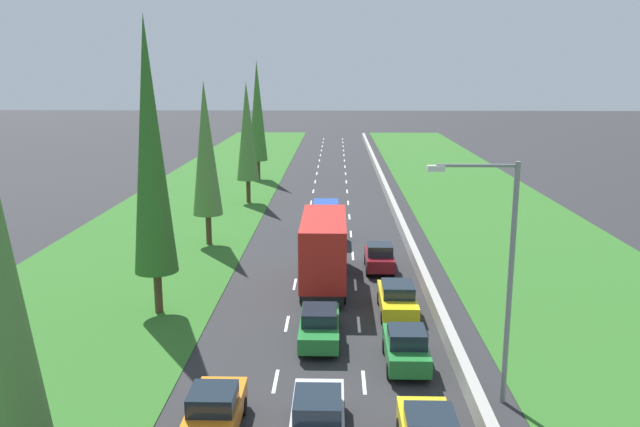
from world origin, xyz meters
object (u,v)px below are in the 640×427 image
(poplar_tree_third, at_px, (206,149))
(silver_sedan_centre_lane, at_px, (318,417))
(yellow_sedan_right_lane, at_px, (397,298))
(poplar_tree_second, at_px, (150,148))
(blue_van_centre_lane, at_px, (326,221))
(orange_hatchback_left_lane, at_px, (215,411))
(red_box_truck_centre_lane, at_px, (324,248))
(poplar_tree_fifth, at_px, (257,111))
(green_sedan_centre_lane, at_px, (320,325))
(street_light_mast, at_px, (501,267))
(maroon_hatchback_right_lane, at_px, (379,257))
(green_hatchback_right_lane, at_px, (406,347))
(poplar_tree_fourth, at_px, (247,132))

(poplar_tree_third, bearing_deg, silver_sedan_centre_lane, -71.17)
(yellow_sedan_right_lane, xyz_separation_m, poplar_tree_second, (-12.13, -0.14, 7.61))
(blue_van_centre_lane, relative_size, yellow_sedan_right_lane, 1.09)
(orange_hatchback_left_lane, relative_size, red_box_truck_centre_lane, 0.41)
(yellow_sedan_right_lane, distance_m, poplar_tree_fifth, 44.22)
(orange_hatchback_left_lane, xyz_separation_m, green_sedan_centre_lane, (3.33, 7.70, -0.02))
(orange_hatchback_left_lane, bearing_deg, street_light_mast, 13.69)
(maroon_hatchback_right_lane, bearing_deg, green_sedan_centre_lane, -107.22)
(yellow_sedan_right_lane, distance_m, maroon_hatchback_right_lane, 7.39)
(blue_van_centre_lane, distance_m, green_hatchback_right_lane, 21.16)
(poplar_tree_fifth, bearing_deg, red_box_truck_centre_lane, -77.61)
(orange_hatchback_left_lane, distance_m, poplar_tree_fourth, 40.33)
(green_sedan_centre_lane, xyz_separation_m, green_hatchback_right_lane, (3.65, -2.36, 0.02))
(blue_van_centre_lane, bearing_deg, yellow_sedan_right_lane, -75.41)
(orange_hatchback_left_lane, relative_size, yellow_sedan_right_lane, 0.87)
(poplar_tree_third, bearing_deg, green_sedan_centre_lane, -63.73)
(green_sedan_centre_lane, distance_m, red_box_truck_centre_lane, 8.20)
(orange_hatchback_left_lane, distance_m, green_sedan_centre_lane, 8.39)
(blue_van_centre_lane, xyz_separation_m, poplar_tree_fifth, (-8.18, 27.14, 6.34))
(poplar_tree_third, relative_size, poplar_tree_fourth, 1.02)
(blue_van_centre_lane, relative_size, maroon_hatchback_right_lane, 1.26)
(silver_sedan_centre_lane, xyz_separation_m, yellow_sedan_right_lane, (3.70, 11.60, 0.00))
(poplar_tree_fifth, bearing_deg, blue_van_centre_lane, -73.23)
(green_sedan_centre_lane, bearing_deg, poplar_tree_second, 157.18)
(maroon_hatchback_right_lane, height_order, poplar_tree_second, poplar_tree_second)
(green_hatchback_right_lane, bearing_deg, blue_van_centre_lane, 99.99)
(silver_sedan_centre_lane, distance_m, poplar_tree_fifth, 54.67)
(silver_sedan_centre_lane, xyz_separation_m, poplar_tree_fourth, (-7.67, 39.95, 5.86))
(street_light_mast, bearing_deg, poplar_tree_fourth, 110.76)
(street_light_mast, bearing_deg, poplar_tree_fifth, 106.21)
(silver_sedan_centre_lane, relative_size, poplar_tree_fourth, 0.40)
(orange_hatchback_left_lane, bearing_deg, blue_van_centre_lane, 82.78)
(red_box_truck_centre_lane, bearing_deg, poplar_tree_fourth, 107.58)
(silver_sedan_centre_lane, relative_size, poplar_tree_third, 0.39)
(orange_hatchback_left_lane, distance_m, poplar_tree_third, 25.75)
(orange_hatchback_left_lane, height_order, maroon_hatchback_right_lane, same)
(yellow_sedan_right_lane, xyz_separation_m, poplar_tree_fifth, (-12.04, 41.98, 6.93))
(street_light_mast, bearing_deg, silver_sedan_centre_lane, -157.38)
(blue_van_centre_lane, bearing_deg, green_sedan_centre_lane, -89.94)
(orange_hatchback_left_lane, height_order, street_light_mast, street_light_mast)
(blue_van_centre_lane, height_order, poplar_tree_third, poplar_tree_third)
(green_sedan_centre_lane, distance_m, poplar_tree_fifth, 46.86)
(maroon_hatchback_right_lane, xyz_separation_m, poplar_tree_fourth, (-10.94, 20.97, 5.84))
(green_sedan_centre_lane, relative_size, blue_van_centre_lane, 0.92)
(green_sedan_centre_lane, relative_size, green_hatchback_right_lane, 1.15)
(silver_sedan_centre_lane, distance_m, green_sedan_centre_lane, 7.97)
(poplar_tree_second, bearing_deg, red_box_truck_centre_lane, 28.90)
(poplar_tree_fifth, bearing_deg, yellow_sedan_right_lane, -74.00)
(blue_van_centre_lane, xyz_separation_m, poplar_tree_fourth, (-7.50, 13.51, 5.28))
(silver_sedan_centre_lane, height_order, maroon_hatchback_right_lane, maroon_hatchback_right_lane)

